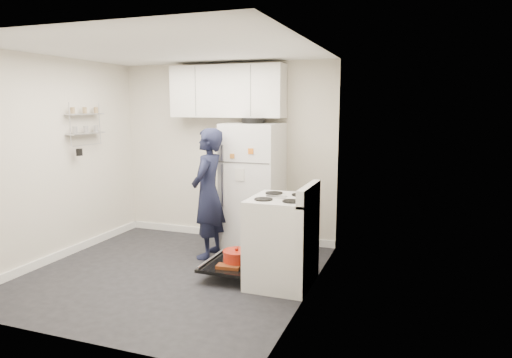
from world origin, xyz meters
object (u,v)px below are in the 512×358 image
at_px(electric_range, 281,242).
at_px(refrigerator, 253,186).
at_px(person, 208,193).
at_px(open_oven_door, 234,261).

xyz_separation_m(electric_range, refrigerator, (-0.72, 1.10, 0.38)).
height_order(electric_range, person, person).
bearing_deg(refrigerator, electric_range, -56.65).
distance_m(electric_range, open_oven_door, 0.61).
bearing_deg(person, open_oven_door, 41.96).
distance_m(electric_range, person, 1.31).
xyz_separation_m(open_oven_door, person, (-0.58, 0.57, 0.62)).
distance_m(open_oven_door, person, 1.02).
bearing_deg(electric_range, refrigerator, 123.35).
bearing_deg(open_oven_door, electric_range, 1.22).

